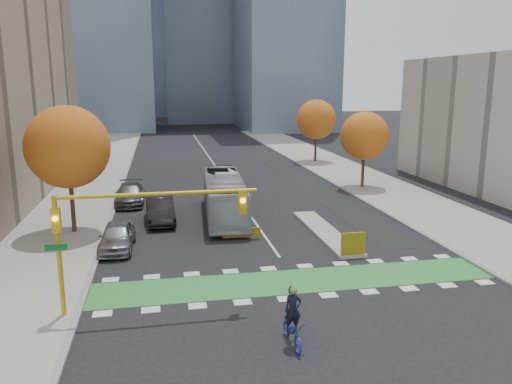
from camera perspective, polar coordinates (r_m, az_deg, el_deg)
name	(u,v)px	position (r m, az deg, el deg)	size (l,w,h in m)	color
ground	(305,293)	(23.66, 5.63, -11.45)	(300.00, 300.00, 0.00)	black
sidewalk_west	(71,205)	(42.42, -20.39, -1.35)	(7.00, 120.00, 0.15)	gray
sidewalk_east	(387,191)	(46.27, 14.70, 0.10)	(7.00, 120.00, 0.15)	gray
curb_west	(116,203)	(41.97, -15.67, -1.18)	(0.30, 120.00, 0.16)	gray
curb_east	(350,193)	(44.88, 10.66, -0.07)	(0.30, 120.00, 0.16)	gray
bike_crossing	(296,281)	(24.98, 4.64, -10.09)	(20.00, 3.00, 0.01)	#2C8835
centre_line	(213,163)	(61.79, -4.94, 3.37)	(0.15, 70.00, 0.01)	silver
bike_lane_paint	(293,175)	(53.43, 4.24, 1.99)	(2.50, 50.00, 0.01)	black
median_island	(325,232)	(32.85, 7.89, -4.51)	(1.60, 10.00, 0.16)	gray
hazard_board	(353,244)	(28.35, 11.05, -5.83)	(1.40, 0.12, 1.30)	yellow
tree_west	(68,147)	(33.45, -20.70, 4.81)	(5.20, 5.20, 8.22)	#332114
tree_east_near	(364,136)	(46.73, 12.29, 6.29)	(4.40, 4.40, 7.08)	#332114
tree_east_far	(316,120)	(61.82, 6.89, 8.22)	(4.80, 4.80, 7.65)	#332114
traffic_signal_west	(123,221)	(21.01, -14.96, -3.22)	(8.53, 0.56, 5.20)	#BF9914
cyclist	(293,326)	(19.07, 4.21, -15.00)	(0.82, 2.03, 2.30)	navy
bus	(224,196)	(35.93, -3.64, -0.50)	(2.65, 11.32, 3.15)	#A3A9AA
parked_car_a	(117,236)	(30.28, -15.59, -4.90)	(1.88, 4.66, 1.59)	gray
parked_car_b	(160,210)	(35.43, -10.89, -2.07)	(1.82, 5.23, 1.72)	black
parked_car_c	(130,194)	(41.39, -14.21, -0.25)	(2.24, 5.51, 1.60)	#4B4A4F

